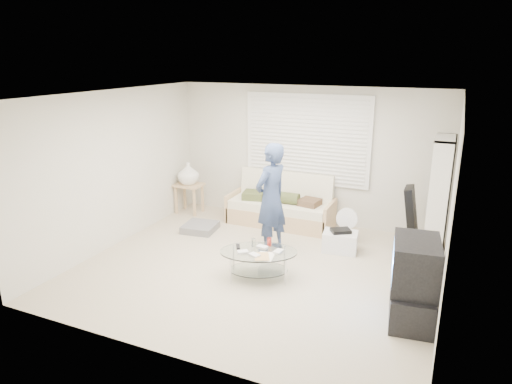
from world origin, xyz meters
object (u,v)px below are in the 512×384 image
at_px(tv_unit, 413,281).
at_px(coffee_table, 259,256).
at_px(bookshelf, 439,197).
at_px(futon_sofa, 281,208).

relative_size(tv_unit, coffee_table, 0.79).
height_order(bookshelf, tv_unit, bookshelf).
bearing_deg(coffee_table, futon_sofa, 102.64).
bearing_deg(bookshelf, futon_sofa, 173.94).
bearing_deg(coffee_table, bookshelf, 40.31).
height_order(futon_sofa, tv_unit, tv_unit).
bearing_deg(futon_sofa, bookshelf, -6.06).
relative_size(futon_sofa, tv_unit, 1.94).
distance_m(bookshelf, tv_unit, 2.13).
distance_m(futon_sofa, tv_unit, 3.47).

